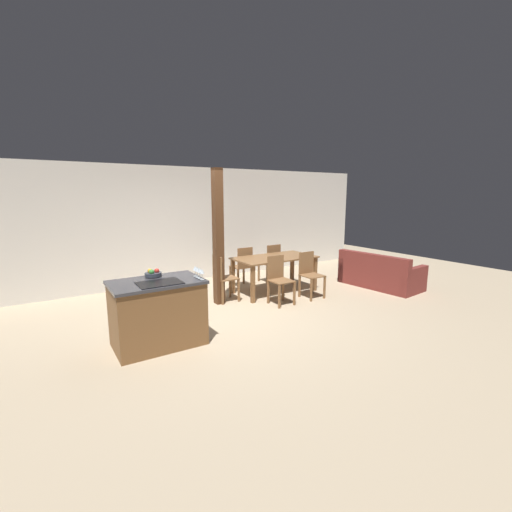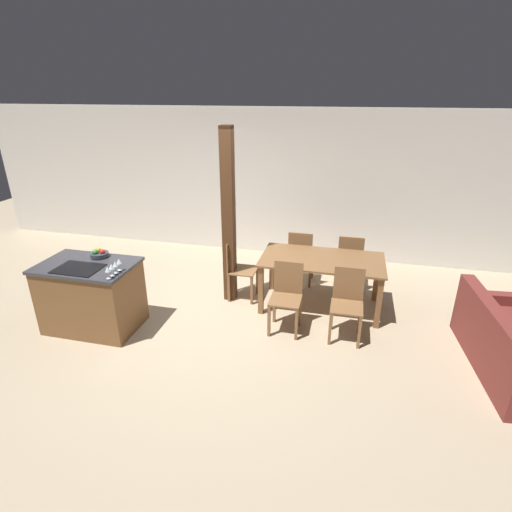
{
  "view_description": "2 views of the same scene",
  "coord_description": "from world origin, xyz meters",
  "px_view_note": "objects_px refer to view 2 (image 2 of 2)",
  "views": [
    {
      "loc": [
        -2.76,
        -5.01,
        2.08
      ],
      "look_at": [
        0.6,
        0.2,
        0.95
      ],
      "focal_mm": 24.0,
      "sensor_mm": 36.0,
      "label": 1
    },
    {
      "loc": [
        1.74,
        -4.5,
        2.97
      ],
      "look_at": [
        0.6,
        0.2,
        0.95
      ],
      "focal_mm": 28.0,
      "sensor_mm": 36.0,
      "label": 2
    }
  ],
  "objects_px": {
    "wine_glass_middle": "(111,267)",
    "dining_chair_near_left": "(286,295)",
    "timber_post": "(229,219)",
    "fruit_bowl": "(99,254)",
    "dining_chair_near_right": "(347,302)",
    "dining_table": "(322,265)",
    "dining_chair_head_end": "(238,268)",
    "kitchen_island": "(92,296)",
    "dining_chair_far_right": "(350,260)",
    "wine_glass_far": "(115,264)",
    "wine_glass_near": "(108,270)",
    "wine_glass_end": "(119,262)",
    "dining_chair_far_left": "(301,256)"
  },
  "relations": [
    {
      "from": "dining_chair_far_left",
      "to": "timber_post",
      "type": "distance_m",
      "value": 1.45
    },
    {
      "from": "dining_table",
      "to": "dining_chair_far_right",
      "type": "xyz_separation_m",
      "value": [
        0.39,
        0.69,
        -0.17
      ]
    },
    {
      "from": "wine_glass_end",
      "to": "dining_chair_near_left",
      "type": "xyz_separation_m",
      "value": [
        1.97,
        0.65,
        -0.55
      ]
    },
    {
      "from": "dining_chair_far_right",
      "to": "wine_glass_far",
      "type": "bearing_deg",
      "value": 37.42
    },
    {
      "from": "timber_post",
      "to": "wine_glass_near",
      "type": "bearing_deg",
      "value": -123.6
    },
    {
      "from": "wine_glass_near",
      "to": "wine_glass_middle",
      "type": "relative_size",
      "value": 1.0
    },
    {
      "from": "wine_glass_middle",
      "to": "timber_post",
      "type": "bearing_deg",
      "value": 54.95
    },
    {
      "from": "wine_glass_middle",
      "to": "dining_chair_near_left",
      "type": "xyz_separation_m",
      "value": [
        1.97,
        0.81,
        -0.55
      ]
    },
    {
      "from": "fruit_bowl",
      "to": "dining_chair_far_left",
      "type": "bearing_deg",
      "value": 34.37
    },
    {
      "from": "wine_glass_near",
      "to": "dining_table",
      "type": "relative_size",
      "value": 0.09
    },
    {
      "from": "kitchen_island",
      "to": "dining_table",
      "type": "relative_size",
      "value": 0.7
    },
    {
      "from": "fruit_bowl",
      "to": "wine_glass_near",
      "type": "bearing_deg",
      "value": -48.74
    },
    {
      "from": "dining_chair_near_right",
      "to": "dining_chair_head_end",
      "type": "xyz_separation_m",
      "value": [
        -1.62,
        0.69,
        0.0
      ]
    },
    {
      "from": "wine_glass_far",
      "to": "dining_chair_near_right",
      "type": "distance_m",
      "value": 2.89
    },
    {
      "from": "wine_glass_middle",
      "to": "wine_glass_far",
      "type": "height_order",
      "value": "same"
    },
    {
      "from": "wine_glass_near",
      "to": "dining_chair_near_left",
      "type": "bearing_deg",
      "value": 24.27
    },
    {
      "from": "dining_chair_near_left",
      "to": "dining_chair_far_left",
      "type": "bearing_deg",
      "value": 90.0
    },
    {
      "from": "wine_glass_middle",
      "to": "timber_post",
      "type": "height_order",
      "value": "timber_post"
    },
    {
      "from": "dining_table",
      "to": "timber_post",
      "type": "bearing_deg",
      "value": -177.45
    },
    {
      "from": "dining_chair_near_right",
      "to": "wine_glass_middle",
      "type": "bearing_deg",
      "value": -163.61
    },
    {
      "from": "dining_chair_far_right",
      "to": "dining_chair_near_left",
      "type": "bearing_deg",
      "value": 60.49
    },
    {
      "from": "wine_glass_end",
      "to": "dining_chair_far_right",
      "type": "xyz_separation_m",
      "value": [
        2.74,
        2.02,
        -0.55
      ]
    },
    {
      "from": "wine_glass_middle",
      "to": "dining_table",
      "type": "relative_size",
      "value": 0.09
    },
    {
      "from": "dining_chair_near_right",
      "to": "dining_chair_far_right",
      "type": "relative_size",
      "value": 1.0
    },
    {
      "from": "wine_glass_far",
      "to": "wine_glass_near",
      "type": "bearing_deg",
      "value": -90.0
    },
    {
      "from": "wine_glass_far",
      "to": "dining_chair_near_left",
      "type": "relative_size",
      "value": 0.17
    },
    {
      "from": "wine_glass_near",
      "to": "dining_chair_near_right",
      "type": "bearing_deg",
      "value": 17.92
    },
    {
      "from": "dining_chair_near_right",
      "to": "dining_chair_head_end",
      "type": "relative_size",
      "value": 1.0
    },
    {
      "from": "wine_glass_middle",
      "to": "wine_glass_end",
      "type": "xyz_separation_m",
      "value": [
        0.0,
        0.16,
        0.0
      ]
    },
    {
      "from": "dining_table",
      "to": "wine_glass_end",
      "type": "bearing_deg",
      "value": -150.49
    },
    {
      "from": "dining_chair_head_end",
      "to": "dining_chair_near_right",
      "type": "bearing_deg",
      "value": -112.9
    },
    {
      "from": "timber_post",
      "to": "kitchen_island",
      "type": "bearing_deg",
      "value": -142.31
    },
    {
      "from": "kitchen_island",
      "to": "dining_chair_head_end",
      "type": "distance_m",
      "value": 2.07
    },
    {
      "from": "dining_chair_far_right",
      "to": "dining_table",
      "type": "bearing_deg",
      "value": 60.49
    },
    {
      "from": "dining_chair_near_right",
      "to": "dining_chair_far_right",
      "type": "xyz_separation_m",
      "value": [
        0.0,
        1.37,
        0.0
      ]
    },
    {
      "from": "wine_glass_near",
      "to": "timber_post",
      "type": "relative_size",
      "value": 0.06
    },
    {
      "from": "kitchen_island",
      "to": "dining_chair_far_right",
      "type": "distance_m",
      "value": 3.81
    },
    {
      "from": "fruit_bowl",
      "to": "dining_chair_near_left",
      "type": "xyz_separation_m",
      "value": [
        2.47,
        0.32,
        -0.48
      ]
    },
    {
      "from": "dining_chair_near_left",
      "to": "dining_chair_far_left",
      "type": "relative_size",
      "value": 1.0
    },
    {
      "from": "dining_chair_far_left",
      "to": "dining_chair_head_end",
      "type": "xyz_separation_m",
      "value": [
        -0.85,
        -0.69,
        0.0
      ]
    },
    {
      "from": "kitchen_island",
      "to": "wine_glass_middle",
      "type": "xyz_separation_m",
      "value": [
        0.53,
        -0.24,
        0.58
      ]
    },
    {
      "from": "kitchen_island",
      "to": "wine_glass_end",
      "type": "height_order",
      "value": "wine_glass_end"
    },
    {
      "from": "wine_glass_near",
      "to": "timber_post",
      "type": "height_order",
      "value": "timber_post"
    },
    {
      "from": "wine_glass_near",
      "to": "wine_glass_middle",
      "type": "height_order",
      "value": "same"
    },
    {
      "from": "fruit_bowl",
      "to": "dining_chair_near_right",
      "type": "bearing_deg",
      "value": 5.57
    },
    {
      "from": "dining_table",
      "to": "dining_chair_head_end",
      "type": "height_order",
      "value": "dining_chair_head_end"
    },
    {
      "from": "wine_glass_end",
      "to": "dining_chair_near_right",
      "type": "height_order",
      "value": "wine_glass_end"
    },
    {
      "from": "timber_post",
      "to": "dining_table",
      "type": "bearing_deg",
      "value": 2.55
    },
    {
      "from": "kitchen_island",
      "to": "timber_post",
      "type": "xyz_separation_m",
      "value": [
        1.54,
        1.19,
        0.81
      ]
    },
    {
      "from": "wine_glass_end",
      "to": "kitchen_island",
      "type": "bearing_deg",
      "value": 171.19
    }
  ]
}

